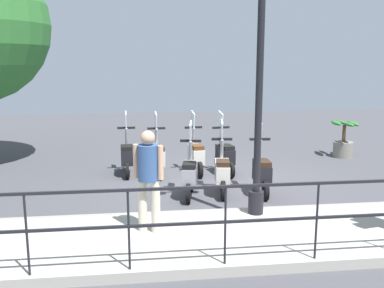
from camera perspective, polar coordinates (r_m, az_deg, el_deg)
name	(u,v)px	position (r m, az deg, el deg)	size (l,w,h in m)	color
ground_plane	(215,184)	(9.85, 3.04, -5.30)	(28.00, 28.00, 0.00)	#424247
promenade_walkway	(250,235)	(6.92, 7.73, -11.93)	(2.20, 20.00, 0.15)	#A39E93
fence_railing	(272,208)	(5.69, 10.64, -8.33)	(0.04, 16.03, 1.07)	black
lamp_post_near	(259,96)	(7.21, 8.93, 6.33)	(0.26, 0.90, 4.58)	black
pedestrian_distant	(148,173)	(6.55, -5.83, -3.91)	(0.42, 0.46, 1.59)	beige
potted_palm	(343,142)	(13.21, 19.54, 0.25)	(1.06, 0.66, 1.05)	slate
scooter_near_0	(262,172)	(9.07, 9.27, -3.70)	(1.23, 0.44, 1.54)	black
scooter_near_1	(222,172)	(8.98, 4.05, -3.73)	(1.23, 0.45, 1.54)	black
scooter_near_2	(190,174)	(8.76, -0.30, -4.07)	(1.22, 0.48, 1.54)	black
scooter_far_0	(225,155)	(10.58, 4.37, -1.48)	(1.23, 0.47, 1.54)	black
scooter_far_1	(196,155)	(10.56, 0.53, -1.46)	(1.23, 0.44, 1.54)	black
scooter_far_2	(158,156)	(10.44, -4.58, -1.64)	(1.23, 0.44, 1.54)	black
scooter_far_3	(127,156)	(10.60, -8.66, -1.54)	(1.23, 0.44, 1.54)	black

